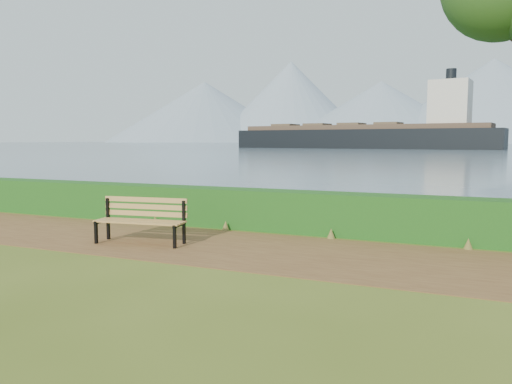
% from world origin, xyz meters
% --- Properties ---
extents(ground, '(140.00, 140.00, 0.00)m').
position_xyz_m(ground, '(0.00, 0.00, 0.00)').
color(ground, '#4A5919').
rests_on(ground, ground).
extents(path, '(40.00, 3.40, 0.01)m').
position_xyz_m(path, '(0.00, 0.30, 0.01)').
color(path, brown).
rests_on(path, ground).
extents(hedge, '(32.00, 0.85, 1.00)m').
position_xyz_m(hedge, '(0.00, 2.60, 0.50)').
color(hedge, '#154513').
rests_on(hedge, ground).
extents(water, '(700.00, 510.00, 0.00)m').
position_xyz_m(water, '(0.00, 260.00, 0.01)').
color(water, '#44596E').
rests_on(water, ground).
extents(mountains, '(585.00, 190.00, 70.00)m').
position_xyz_m(mountains, '(-9.17, 406.05, 27.70)').
color(mountains, gray).
rests_on(mountains, ground).
extents(bench, '(2.05, 0.84, 1.00)m').
position_xyz_m(bench, '(-2.10, -0.04, 0.57)').
color(bench, black).
rests_on(bench, ground).
extents(cargo_ship, '(68.15, 20.11, 20.44)m').
position_xyz_m(cargo_ship, '(-18.75, 119.15, 3.05)').
color(cargo_ship, black).
rests_on(cargo_ship, ground).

